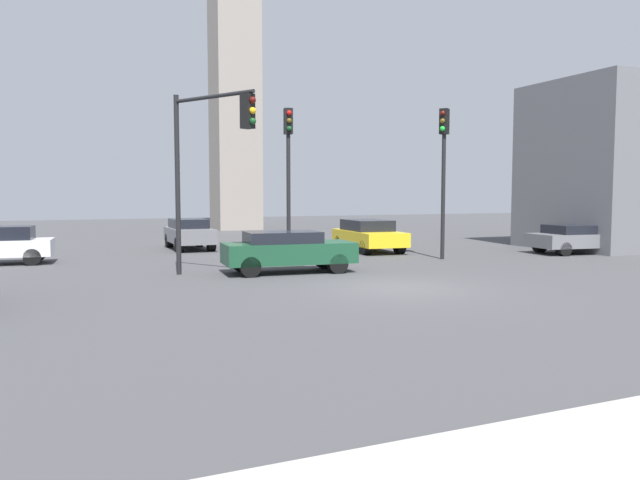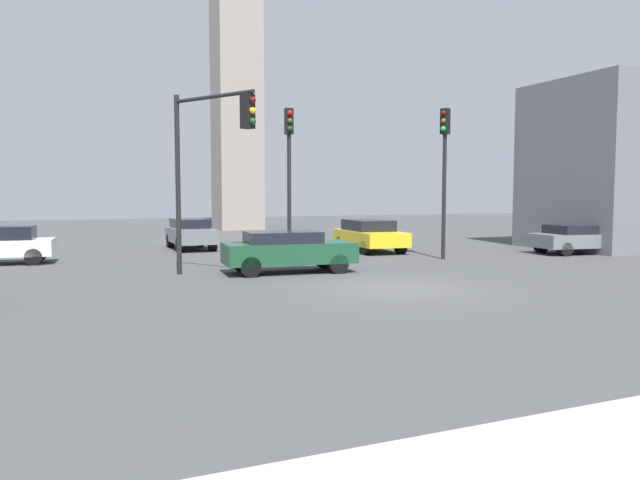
% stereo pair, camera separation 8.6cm
% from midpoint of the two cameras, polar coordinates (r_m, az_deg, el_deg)
% --- Properties ---
extents(ground_plane, '(103.10, 103.10, 0.00)m').
position_cam_midpoint_polar(ground_plane, '(17.16, 7.30, -4.47)').
color(ground_plane, '#424244').
extents(traffic_light_0, '(1.85, 3.05, 5.76)m').
position_cam_midpoint_polar(traffic_light_0, '(19.18, -10.19, 8.75)').
color(traffic_light_0, black).
rests_on(traffic_light_0, ground_plane).
extents(traffic_light_1, '(0.49, 0.45, 5.98)m').
position_cam_midpoint_polar(traffic_light_1, '(24.89, 11.67, 7.70)').
color(traffic_light_1, black).
rests_on(traffic_light_1, ground_plane).
extents(traffic_light_2, '(0.37, 0.48, 5.95)m').
position_cam_midpoint_polar(traffic_light_2, '(24.15, -2.80, 7.85)').
color(traffic_light_2, black).
rests_on(traffic_light_2, ground_plane).
extents(car_0, '(2.28, 4.55, 1.43)m').
position_cam_midpoint_polar(car_0, '(27.92, 4.74, 0.50)').
color(car_0, yellow).
rests_on(car_0, ground_plane).
extents(car_2, '(1.81, 3.99, 1.44)m').
position_cam_midpoint_polar(car_2, '(29.45, -11.95, 0.65)').
color(car_2, slate).
rests_on(car_2, ground_plane).
extents(car_3, '(4.45, 2.10, 1.37)m').
position_cam_midpoint_polar(car_3, '(20.26, -2.90, -0.97)').
color(car_3, '#19472D').
rests_on(car_3, ground_plane).
extents(car_5, '(4.65, 2.44, 1.26)m').
position_cam_midpoint_polar(car_5, '(29.16, 23.32, 0.18)').
color(car_5, slate).
rests_on(car_5, ground_plane).
extents(skyline_tower, '(3.19, 3.19, 33.23)m').
position_cam_midpoint_polar(skyline_tower, '(47.63, -7.84, 21.39)').
color(skyline_tower, gray).
rests_on(skyline_tower, ground_plane).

